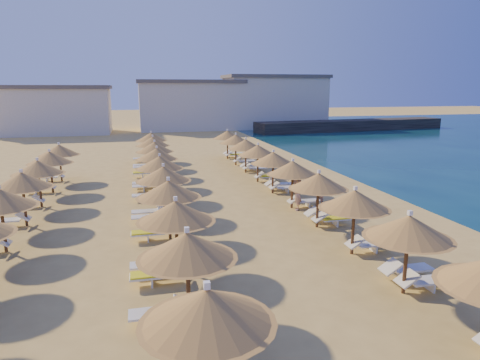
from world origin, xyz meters
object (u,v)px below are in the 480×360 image
object	(u,v)px
parasol_row_east	(293,169)
beachgoer_c	(296,180)
jetty	(352,125)
beachgoer_b	(320,194)
parasol_row_west	(163,175)
beachgoer_a	(298,194)

from	to	relation	value
parasol_row_east	beachgoer_c	xyz separation A→B (m)	(1.37, 2.99, -1.31)
beachgoer_c	jetty	bearing A→B (deg)	76.52
jetty	beachgoer_b	xyz separation A→B (m)	(-21.97, -38.12, 0.01)
jetty	beachgoer_c	bearing A→B (deg)	-129.55
parasol_row_west	beachgoer_a	xyz separation A→B (m)	(6.68, -0.45, -1.25)
parasol_row_east	beachgoer_b	distance (m)	1.95
beachgoer_c	beachgoer_a	size ratio (longest dim) A/B	0.92
beachgoer_a	parasol_row_east	bearing A→B (deg)	-148.70
jetty	parasol_row_west	world-z (taller)	parasol_row_west
jetty	parasol_row_east	distance (m)	44.26
parasol_row_east	beachgoer_a	size ratio (longest dim) A/B	21.39
parasol_row_west	parasol_row_east	bearing A→B (deg)	0.00
jetty	beachgoer_c	distance (m)	40.98
jetty	parasol_row_east	size ratio (longest dim) A/B	0.85
beachgoer_b	beachgoer_c	world-z (taller)	beachgoer_b
beachgoer_b	beachgoer_c	bearing A→B (deg)	129.71
beachgoer_a	parasol_row_west	bearing A→B (deg)	-78.79
jetty	beachgoer_a	distance (m)	44.56
jetty	beachgoer_b	bearing A→B (deg)	-127.12
beachgoer_b	beachgoer_c	size ratio (longest dim) A/B	1.00
beachgoer_b	beachgoer_a	world-z (taller)	beachgoer_a
parasol_row_east	parasol_row_west	distance (m)	6.54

